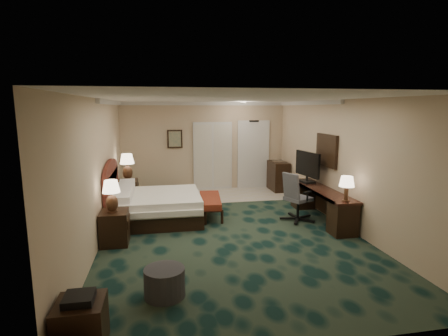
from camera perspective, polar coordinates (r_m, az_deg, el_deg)
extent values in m
cube|color=black|center=(7.46, 0.59, -9.98)|extent=(5.00, 7.50, 0.00)
cube|color=silver|center=(7.02, 0.63, 11.24)|extent=(5.00, 7.50, 0.00)
cube|color=tan|center=(10.79, -3.22, 3.53)|extent=(5.00, 0.00, 2.70)
cube|color=tan|center=(3.61, 12.27, -9.37)|extent=(5.00, 0.00, 2.70)
cube|color=tan|center=(7.08, -19.66, -0.32)|extent=(0.00, 7.50, 2.70)
cube|color=tan|center=(7.98, 18.53, 0.82)|extent=(0.00, 7.50, 2.70)
cube|color=#BFB4A0|center=(10.35, 2.41, -4.30)|extent=(3.20, 1.70, 0.01)
cube|color=silver|center=(11.09, 4.79, 2.12)|extent=(1.02, 0.06, 2.18)
cube|color=beige|center=(10.82, -1.86, 1.95)|extent=(1.20, 0.06, 2.10)
cube|color=#517064|center=(10.65, -8.03, 4.72)|extent=(0.45, 0.06, 0.55)
cube|color=white|center=(8.46, 16.41, 2.78)|extent=(0.05, 0.95, 0.75)
cube|color=white|center=(8.11, -10.79, -6.27)|extent=(1.91, 1.77, 0.61)
cube|color=black|center=(6.93, -17.42, -9.26)|extent=(0.50, 0.58, 0.63)
cube|color=black|center=(9.61, -15.42, -3.81)|extent=(0.51, 0.59, 0.64)
cube|color=maroon|center=(8.27, -2.29, -6.33)|extent=(0.61, 1.40, 0.46)
cylinder|color=#2F2E33|center=(5.02, -9.67, -17.92)|extent=(0.70, 0.70, 0.39)
cube|color=black|center=(4.29, -22.30, -22.69)|extent=(0.50, 0.50, 0.54)
cube|color=black|center=(8.29, 15.50, -5.73)|extent=(0.53, 2.47, 0.71)
cube|color=black|center=(8.75, 13.45, 0.12)|extent=(0.23, 0.98, 0.76)
cube|color=black|center=(10.90, 8.83, -1.31)|extent=(0.47, 0.85, 0.90)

